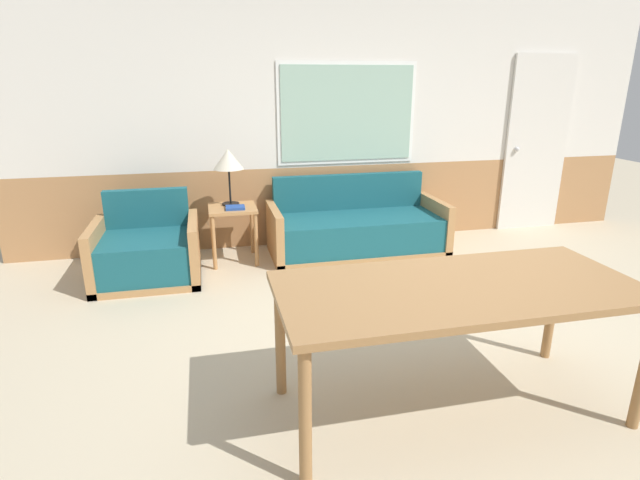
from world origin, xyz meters
TOP-DOWN VIEW (x-y plane):
  - ground_plane at (0.00, 0.00)m, footprint 16.00×16.00m
  - wall_back at (0.00, 2.63)m, footprint 7.20×0.09m
  - couch at (0.02, 2.16)m, footprint 1.86×0.81m
  - armchair at (-2.10, 1.86)m, footprint 0.94×0.83m
  - side_table at (-1.29, 2.16)m, footprint 0.47×0.47m
  - table_lamp at (-1.30, 2.24)m, footprint 0.30×0.30m
  - book_stack at (-1.26, 2.07)m, footprint 0.19×0.17m
  - dining_table at (-0.26, -0.58)m, footprint 1.93×0.86m
  - entry_door at (2.40, 2.57)m, footprint 0.81×0.09m

SIDE VIEW (x-z plane):
  - ground_plane at x=0.00m, z-range 0.00..0.00m
  - couch at x=0.02m, z-range -0.15..0.64m
  - armchair at x=-2.10m, z-range -0.14..0.64m
  - side_table at x=-1.29m, z-range 0.17..0.75m
  - book_stack at x=-1.26m, z-range 0.57..0.60m
  - dining_table at x=-0.26m, z-range 0.31..1.08m
  - table_lamp at x=-1.30m, z-range 0.74..1.31m
  - entry_door at x=2.40m, z-range 0.00..2.07m
  - wall_back at x=0.00m, z-range 0.00..2.70m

